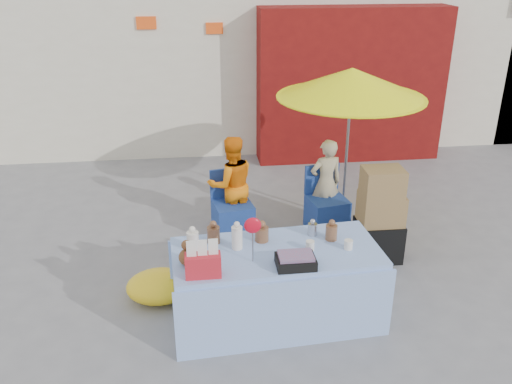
{
  "coord_description": "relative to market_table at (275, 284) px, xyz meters",
  "views": [
    {
      "loc": [
        -0.51,
        -4.78,
        3.42
      ],
      "look_at": [
        0.13,
        0.6,
        1.0
      ],
      "focal_mm": 38.0,
      "sensor_mm": 36.0,
      "label": 1
    }
  ],
  "objects": [
    {
      "name": "ground",
      "position": [
        -0.22,
        0.32,
        -0.4
      ],
      "size": [
        80.0,
        80.0,
        0.0
      ],
      "primitive_type": "plane",
      "color": "slate",
      "rests_on": "ground"
    },
    {
      "name": "market_table",
      "position": [
        0.0,
        0.0,
        0.0
      ],
      "size": [
        2.11,
        1.09,
        1.24
      ],
      "rotation": [
        0.0,
        0.0,
        0.07
      ],
      "color": "#95AFEE",
      "rests_on": "ground"
    },
    {
      "name": "chair_left",
      "position": [
        -0.28,
        1.83,
        -0.15
      ],
      "size": [
        0.56,
        0.55,
        0.85
      ],
      "rotation": [
        0.0,
        0.0,
        0.19
      ],
      "color": "navy",
      "rests_on": "ground"
    },
    {
      "name": "chair_right",
      "position": [
        0.97,
        1.83,
        -0.15
      ],
      "size": [
        0.56,
        0.55,
        0.85
      ],
      "rotation": [
        0.0,
        0.0,
        0.19
      ],
      "color": "navy",
      "rests_on": "ground"
    },
    {
      "name": "vendor_orange",
      "position": [
        -0.28,
        1.97,
        0.25
      ],
      "size": [
        0.71,
        0.6,
        1.3
      ],
      "primitive_type": "imported",
      "rotation": [
        0.0,
        0.0,
        3.33
      ],
      "color": "orange",
      "rests_on": "ground"
    },
    {
      "name": "vendor_beige",
      "position": [
        0.97,
        1.97,
        0.2
      ],
      "size": [
        0.49,
        0.37,
        1.21
      ],
      "primitive_type": "imported",
      "rotation": [
        0.0,
        0.0,
        3.33
      ],
      "color": "tan",
      "rests_on": "ground"
    },
    {
      "name": "umbrella",
      "position": [
        1.27,
        2.12,
        1.49
      ],
      "size": [
        1.9,
        1.9,
        2.09
      ],
      "color": "gray",
      "rests_on": "ground"
    },
    {
      "name": "box_stack",
      "position": [
        1.4,
        1.02,
        0.13
      ],
      "size": [
        0.53,
        0.44,
        1.17
      ],
      "rotation": [
        0.0,
        0.0,
        -0.01
      ],
      "color": "black",
      "rests_on": "ground"
    },
    {
      "name": "tarp_bundle",
      "position": [
        -1.17,
        0.47,
        -0.25
      ],
      "size": [
        0.83,
        0.74,
        0.32
      ],
      "primitive_type": "ellipsoid",
      "rotation": [
        0.0,
        0.0,
        -0.28
      ],
      "color": "yellow",
      "rests_on": "ground"
    }
  ]
}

